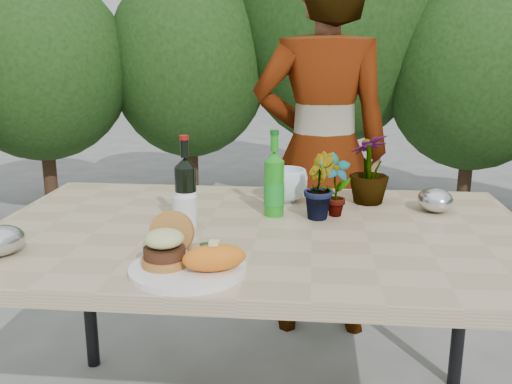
# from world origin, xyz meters

# --- Properties ---
(patio_table) EXTENTS (1.60, 1.00, 0.75)m
(patio_table) POSITION_xyz_m (0.00, 0.00, 0.69)
(patio_table) COLOR tan
(patio_table) RESTS_ON ground
(shrub_hedge) EXTENTS (6.83, 5.19, 2.54)m
(shrub_hedge) POSITION_xyz_m (0.32, 1.82, 1.18)
(shrub_hedge) COLOR #382316
(shrub_hedge) RESTS_ON ground
(dinner_plate) EXTENTS (0.28, 0.28, 0.01)m
(dinner_plate) POSITION_xyz_m (-0.14, -0.35, 0.76)
(dinner_plate) COLOR white
(dinner_plate) RESTS_ON patio_table
(burger_stack) EXTENTS (0.11, 0.16, 0.11)m
(burger_stack) POSITION_xyz_m (-0.19, -0.33, 0.81)
(burger_stack) COLOR #B7722D
(burger_stack) RESTS_ON dinner_plate
(sweet_potato) EXTENTS (0.17, 0.12, 0.06)m
(sweet_potato) POSITION_xyz_m (-0.07, -0.37, 0.80)
(sweet_potato) COLOR orange
(sweet_potato) RESTS_ON dinner_plate
(grilled_veg) EXTENTS (0.08, 0.05, 0.03)m
(grilled_veg) POSITION_xyz_m (-0.12, -0.26, 0.78)
(grilled_veg) COLOR olive
(grilled_veg) RESTS_ON dinner_plate
(wine_bottle) EXTENTS (0.07, 0.07, 0.27)m
(wine_bottle) POSITION_xyz_m (-0.22, -0.00, 0.85)
(wine_bottle) COLOR black
(wine_bottle) RESTS_ON patio_table
(sparkling_water) EXTENTS (0.07, 0.07, 0.27)m
(sparkling_water) POSITION_xyz_m (0.04, 0.14, 0.85)
(sparkling_water) COLOR #1C8818
(sparkling_water) RESTS_ON patio_table
(plastic_cup) EXTENTS (0.07, 0.07, 0.09)m
(plastic_cup) POSITION_xyz_m (-0.22, -0.02, 0.80)
(plastic_cup) COLOR silver
(plastic_cup) RESTS_ON patio_table
(seedling_left) EXTENTS (0.12, 0.10, 0.20)m
(seedling_left) POSITION_xyz_m (0.23, 0.15, 0.85)
(seedling_left) COLOR #2A591E
(seedling_left) RESTS_ON patio_table
(seedling_mid) EXTENTS (0.10, 0.12, 0.20)m
(seedling_mid) POSITION_xyz_m (0.17, 0.12, 0.85)
(seedling_mid) COLOR #255A1F
(seedling_mid) RESTS_ON patio_table
(seedling_right) EXTENTS (0.19, 0.19, 0.24)m
(seedling_right) POSITION_xyz_m (0.35, 0.31, 0.87)
(seedling_right) COLOR #27541C
(seedling_right) RESTS_ON patio_table
(blue_bowl) EXTENTS (0.15, 0.15, 0.11)m
(blue_bowl) POSITION_xyz_m (0.07, 0.31, 0.81)
(blue_bowl) COLOR white
(blue_bowl) RESTS_ON patio_table
(foil_packet_right) EXTENTS (0.13, 0.15, 0.08)m
(foil_packet_right) POSITION_xyz_m (0.55, 0.23, 0.79)
(foil_packet_right) COLOR silver
(foil_packet_right) RESTS_ON patio_table
(person) EXTENTS (0.63, 0.45, 1.64)m
(person) POSITION_xyz_m (0.19, 0.85, 0.82)
(person) COLOR #A56852
(person) RESTS_ON ground
(terracotta_pot) EXTENTS (0.17, 0.17, 0.14)m
(terracotta_pot) POSITION_xyz_m (-1.72, 1.90, 0.07)
(terracotta_pot) COLOR #A24A29
(terracotta_pot) RESTS_ON ground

